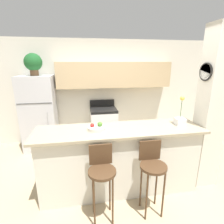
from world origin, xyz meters
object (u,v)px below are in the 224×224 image
at_px(potted_plant_on_fridge, 33,63).
at_px(fruit_bowl, 96,128).
at_px(bar_stool_left, 102,172).
at_px(stove_range, 104,126).
at_px(bar_stool_right, 152,167).
at_px(orchid_vase, 180,118).
at_px(refrigerator, 39,113).

relative_size(potted_plant_on_fridge, fruit_bowl, 1.86).
distance_m(bar_stool_left, potted_plant_on_fridge, 2.84).
xyz_separation_m(bar_stool_left, fruit_bowl, (-0.02, 0.50, 0.41)).
distance_m(stove_range, fruit_bowl, 1.87).
relative_size(bar_stool_left, potted_plant_on_fridge, 2.14).
bearing_deg(bar_stool_right, stove_range, 99.62).
distance_m(bar_stool_right, orchid_vase, 0.94).
height_order(stove_range, fruit_bowl, fruit_bowl).
bearing_deg(orchid_vase, bar_stool_right, -141.53).
xyz_separation_m(bar_stool_left, bar_stool_right, (0.67, 0.00, 0.00)).
bearing_deg(refrigerator, orchid_vase, -34.26).
bearing_deg(bar_stool_right, potted_plant_on_fridge, 130.30).
xyz_separation_m(bar_stool_left, potted_plant_on_fridge, (-1.21, 2.21, 1.31)).
relative_size(refrigerator, potted_plant_on_fridge, 3.65).
height_order(potted_plant_on_fridge, fruit_bowl, potted_plant_on_fridge).
relative_size(bar_stool_left, orchid_vase, 2.19).
xyz_separation_m(potted_plant_on_fridge, orchid_vase, (2.51, -1.71, -0.83)).
bearing_deg(bar_stool_left, potted_plant_on_fridge, 118.62).
xyz_separation_m(stove_range, bar_stool_right, (0.38, -2.23, 0.22)).
bearing_deg(potted_plant_on_fridge, stove_range, 0.76).
height_order(refrigerator, orchid_vase, refrigerator).
relative_size(bar_stool_right, orchid_vase, 2.19).
relative_size(refrigerator, bar_stool_left, 1.70).
bearing_deg(fruit_bowl, orchid_vase, -0.05).
height_order(refrigerator, bar_stool_left, refrigerator).
relative_size(stove_range, orchid_vase, 2.31).
bearing_deg(fruit_bowl, bar_stool_right, -36.40).
bearing_deg(bar_stool_left, orchid_vase, 21.13).
height_order(refrigerator, stove_range, refrigerator).
bearing_deg(bar_stool_left, fruit_bowl, 91.74).
distance_m(refrigerator, bar_stool_left, 2.53).
relative_size(bar_stool_right, potted_plant_on_fridge, 2.14).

